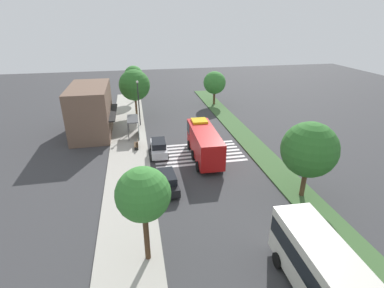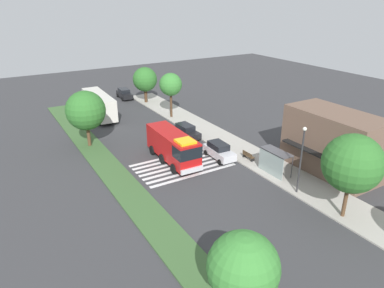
# 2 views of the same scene
# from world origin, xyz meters

# --- Properties ---
(ground_plane) EXTENTS (120.00, 120.00, 0.00)m
(ground_plane) POSITION_xyz_m (0.00, 0.00, 0.00)
(ground_plane) COLOR #38383A
(sidewalk) EXTENTS (60.00, 4.54, 0.14)m
(sidewalk) POSITION_xyz_m (0.00, 8.01, 0.07)
(sidewalk) COLOR #ADA89E
(sidewalk) RESTS_ON ground_plane
(median_strip) EXTENTS (60.00, 3.00, 0.14)m
(median_strip) POSITION_xyz_m (0.00, -7.24, 0.07)
(median_strip) COLOR #3D6033
(median_strip) RESTS_ON ground_plane
(crosswalk) EXTENTS (5.85, 10.33, 0.01)m
(crosswalk) POSITION_xyz_m (0.05, 0.00, 0.01)
(crosswalk) COLOR silver
(crosswalk) RESTS_ON ground_plane
(fire_truck) EXTENTS (8.90, 3.00, 3.62)m
(fire_truck) POSITION_xyz_m (-1.09, -0.41, 1.98)
(fire_truck) COLOR #B71414
(fire_truck) RESTS_ON ground_plane
(parked_car_mid) EXTENTS (4.62, 2.18, 1.75)m
(parked_car_mid) POSITION_xyz_m (-6.99, 4.54, 0.89)
(parked_car_mid) COLOR black
(parked_car_mid) RESTS_ON ground_plane
(parked_car_east) EXTENTS (4.52, 2.13, 1.84)m
(parked_car_east) POSITION_xyz_m (0.57, 4.54, 0.93)
(parked_car_east) COLOR silver
(parked_car_east) RESTS_ON ground_plane
(transit_bus) EXTENTS (10.12, 3.08, 3.62)m
(transit_bus) POSITION_xyz_m (-21.10, -2.58, 2.14)
(transit_bus) COLOR silver
(transit_bus) RESTS_ON ground_plane
(bus_stop_shelter) EXTENTS (3.50, 1.40, 2.46)m
(bus_stop_shelter) POSITION_xyz_m (6.76, 7.00, 1.89)
(bus_stop_shelter) COLOR #4C4C51
(bus_stop_shelter) RESTS_ON sidewalk
(bench_near_shelter) EXTENTS (1.60, 0.50, 0.90)m
(bench_near_shelter) POSITION_xyz_m (2.76, 7.03, 0.59)
(bench_near_shelter) COLOR #4C3823
(bench_near_shelter) RESTS_ON sidewalk
(street_lamp) EXTENTS (0.36, 0.36, 6.53)m
(street_lamp) POSITION_xyz_m (10.84, 6.34, 3.97)
(street_lamp) COLOR #2D2D30
(street_lamp) RESTS_ON sidewalk
(storefront_building) EXTENTS (9.90, 5.75, 6.51)m
(storefront_building) POSITION_xyz_m (9.25, 12.75, 3.25)
(storefront_building) COLOR brown
(storefront_building) RESTS_ON ground_plane
(sidewalk_tree_west) EXTENTS (3.38, 3.38, 6.70)m
(sidewalk_tree_west) POSITION_xyz_m (-15.33, 6.74, 5.11)
(sidewalk_tree_west) COLOR #47301E
(sidewalk_tree_west) RESTS_ON sidewalk
(sidewalk_tree_east) EXTENTS (4.80, 4.80, 7.29)m
(sidewalk_tree_east) POSITION_xyz_m (15.64, 6.74, 5.02)
(sidewalk_tree_east) COLOR #513823
(sidewalk_tree_east) RESTS_ON sidewalk
(sidewalk_tree_far_east) EXTENTS (3.37, 3.37, 6.49)m
(sidewalk_tree_far_east) POSITION_xyz_m (24.71, 6.74, 4.90)
(sidewalk_tree_far_east) COLOR #513823
(sidewalk_tree_far_east) RESTS_ON sidewalk
(median_tree_far_west) EXTENTS (4.74, 4.74, 6.87)m
(median_tree_far_west) POSITION_xyz_m (-10.52, -7.24, 4.62)
(median_tree_far_west) COLOR #513823
(median_tree_far_west) RESTS_ON median_strip
(median_tree_west) EXTENTS (3.96, 3.96, 5.87)m
(median_tree_west) POSITION_xyz_m (19.52, -7.24, 4.01)
(median_tree_west) COLOR #513823
(median_tree_west) RESTS_ON median_strip
(fire_hydrant) EXTENTS (0.28, 0.28, 0.70)m
(fire_hydrant) POSITION_xyz_m (-8.31, 6.24, 0.49)
(fire_hydrant) COLOR gold
(fire_hydrant) RESTS_ON sidewalk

